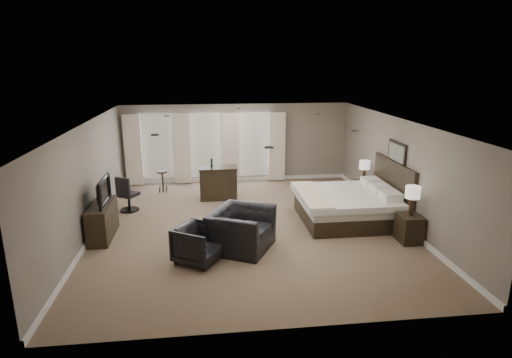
{
  "coord_description": "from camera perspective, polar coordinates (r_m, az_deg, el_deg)",
  "views": [
    {
      "loc": [
        -1.05,
        -9.85,
        3.96
      ],
      "look_at": [
        0.2,
        0.4,
        1.1
      ],
      "focal_mm": 30.0,
      "sensor_mm": 36.0,
      "label": 1
    }
  ],
  "objects": [
    {
      "name": "desk_chair",
      "position": [
        12.08,
        -16.65,
        -1.86
      ],
      "size": [
        0.69,
        0.69,
        0.99
      ],
      "primitive_type": "cube",
      "rotation": [
        0.0,
        0.0,
        2.62
      ],
      "color": "black",
      "rests_on": "ground"
    },
    {
      "name": "nightstand_near",
      "position": [
        10.29,
        19.75,
        -6.22
      ],
      "size": [
        0.47,
        0.58,
        0.63
      ],
      "primitive_type": "cube",
      "color": "black",
      "rests_on": "ground"
    },
    {
      "name": "dresser",
      "position": [
        10.52,
        -19.78,
        -5.25
      ],
      "size": [
        0.45,
        1.39,
        0.81
      ],
      "primitive_type": "cube",
      "color": "black",
      "rests_on": "ground"
    },
    {
      "name": "room",
      "position": [
        10.26,
        -0.84,
        0.45
      ],
      "size": [
        7.6,
        8.6,
        2.64
      ],
      "color": "brown",
      "rests_on": "ground"
    },
    {
      "name": "armchair_far",
      "position": [
        8.81,
        -7.66,
        -8.32
      ],
      "size": [
        1.1,
        1.12,
        0.86
      ],
      "primitive_type": "imported",
      "rotation": [
        0.0,
        0.0,
        1.01
      ],
      "color": "black",
      "rests_on": "ground"
    },
    {
      "name": "wall_art",
      "position": [
        11.24,
        18.23,
        3.36
      ],
      "size": [
        0.04,
        0.96,
        0.56
      ],
      "primitive_type": "cube",
      "color": "slate",
      "rests_on": "room"
    },
    {
      "name": "lamp_near",
      "position": [
        10.08,
        20.08,
        -2.77
      ],
      "size": [
        0.33,
        0.33,
        0.67
      ],
      "primitive_type": "cube",
      "color": "beige",
      "rests_on": "nightstand_near"
    },
    {
      "name": "bar_stool_left",
      "position": [
        13.6,
        -12.34,
        -0.31
      ],
      "size": [
        0.42,
        0.42,
        0.68
      ],
      "primitive_type": "cube",
      "rotation": [
        0.0,
        0.0,
        0.38
      ],
      "color": "black",
      "rests_on": "ground"
    },
    {
      "name": "armchair_near",
      "position": [
        9.27,
        -1.98,
        -5.87
      ],
      "size": [
        1.4,
        1.6,
        1.18
      ],
      "primitive_type": "imported",
      "rotation": [
        0.0,
        0.0,
        1.09
      ],
      "color": "black",
      "rests_on": "ground"
    },
    {
      "name": "bed",
      "position": [
        11.06,
        12.53,
        -1.7
      ],
      "size": [
        2.39,
        2.29,
        1.52
      ],
      "primitive_type": "cube",
      "color": "silver",
      "rests_on": "ground"
    },
    {
      "name": "bar_stool_right",
      "position": [
        12.9,
        -4.29,
        -0.49
      ],
      "size": [
        0.48,
        0.48,
        0.84
      ],
      "primitive_type": "cube",
      "rotation": [
        0.0,
        0.0,
        -0.24
      ],
      "color": "black",
      "rests_on": "ground"
    },
    {
      "name": "nightstand_far",
      "position": [
        12.8,
        14.06,
        -1.62
      ],
      "size": [
        0.45,
        0.55,
        0.6
      ],
      "primitive_type": "cube",
      "color": "black",
      "rests_on": "ground"
    },
    {
      "name": "bar_counter",
      "position": [
        12.64,
        -5.05,
        -0.52
      ],
      "size": [
        1.12,
        0.58,
        0.98
      ],
      "primitive_type": "cube",
      "color": "black",
      "rests_on": "ground"
    },
    {
      "name": "window_bay",
      "position": [
        14.23,
        -6.63,
        4.2
      ],
      "size": [
        5.25,
        0.2,
        2.3
      ],
      "color": "silver",
      "rests_on": "room"
    },
    {
      "name": "tv",
      "position": [
        10.36,
        -20.02,
        -2.79
      ],
      "size": [
        0.61,
        1.07,
        0.14
      ],
      "primitive_type": "imported",
      "rotation": [
        0.0,
        0.0,
        1.57
      ],
      "color": "black",
      "rests_on": "dresser"
    },
    {
      "name": "lamp_far",
      "position": [
        12.64,
        14.24,
        1.02
      ],
      "size": [
        0.3,
        0.3,
        0.62
      ],
      "primitive_type": "cube",
      "color": "beige",
      "rests_on": "nightstand_far"
    }
  ]
}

